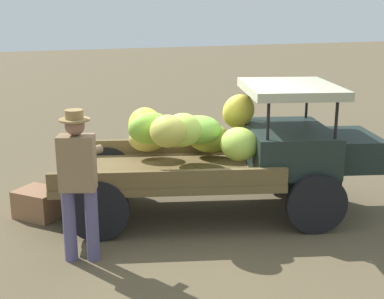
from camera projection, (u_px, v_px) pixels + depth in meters
ground_plane at (192, 214)px, 7.45m from camera, size 60.00×60.00×0.00m
truck at (232, 150)px, 7.33m from camera, size 4.66×2.71×1.84m
farmer at (78, 177)px, 5.86m from camera, size 0.55×0.51×1.78m
wooden_crate at (39, 203)px, 7.33m from camera, size 0.76×0.76×0.39m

